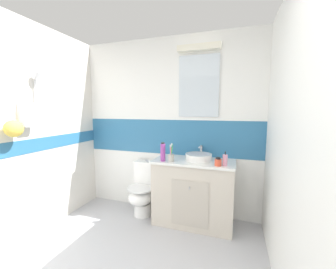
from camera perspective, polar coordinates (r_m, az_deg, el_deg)
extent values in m
cube|color=#B2B2B7|center=(2.39, -10.85, -32.51)|extent=(3.20, 3.48, 0.04)
cube|color=white|center=(3.18, 0.28, -12.73)|extent=(3.20, 0.10, 0.85)
cube|color=teal|center=(3.02, 0.26, -0.61)|extent=(3.20, 0.10, 0.50)
cube|color=white|center=(3.03, 0.30, 15.07)|extent=(3.20, 0.10, 1.15)
cube|color=silver|center=(2.85, 8.51, 13.12)|extent=(0.54, 0.02, 0.81)
cube|color=white|center=(2.91, 8.56, 22.80)|extent=(0.57, 0.10, 0.08)
cube|color=silver|center=(2.80, -36.39, 0.53)|extent=(0.10, 3.48, 2.50)
cube|color=teal|center=(2.78, -35.51, -2.98)|extent=(0.01, 3.48, 0.16)
cube|color=white|center=(2.74, -34.52, 4.48)|extent=(0.10, 0.14, 0.26)
cylinder|color=silver|center=(2.85, -32.81, 9.08)|extent=(0.02, 0.02, 0.44)
cylinder|color=silver|center=(2.84, -32.58, 13.59)|extent=(0.10, 0.07, 0.11)
sphere|color=#F2CC4C|center=(2.59, -37.00, 1.32)|extent=(0.17, 0.17, 0.17)
cube|color=white|center=(1.67, 32.65, -2.63)|extent=(0.10, 3.48, 2.50)
cube|color=beige|center=(2.82, 7.14, -15.78)|extent=(1.01, 0.49, 0.82)
cube|color=white|center=(2.68, 7.23, -7.43)|extent=(1.03, 0.51, 0.03)
cube|color=#B6AD9F|center=(2.61, 5.99, -18.64)|extent=(0.45, 0.01, 0.57)
cylinder|color=silver|center=(2.52, 5.97, -14.58)|extent=(0.02, 0.02, 0.03)
cylinder|color=white|center=(2.68, 8.48, -6.19)|extent=(0.34, 0.34, 0.08)
cylinder|color=#B3B3B8|center=(2.67, 8.49, -5.46)|extent=(0.28, 0.28, 0.01)
cylinder|color=silver|center=(2.87, 9.19, -4.58)|extent=(0.03, 0.03, 0.16)
cylinder|color=silver|center=(2.76, 8.90, -3.36)|extent=(0.02, 0.15, 0.02)
cylinder|color=white|center=(3.13, -7.09, -19.79)|extent=(0.24, 0.24, 0.18)
ellipsoid|color=white|center=(3.02, -7.49, -16.70)|extent=(0.34, 0.42, 0.22)
cylinder|color=white|center=(2.97, -7.53, -14.54)|extent=(0.37, 0.37, 0.02)
cube|color=white|center=(3.10, -5.85, -10.48)|extent=(0.36, 0.17, 0.34)
cylinder|color=silver|center=(3.05, -5.89, -7.26)|extent=(0.04, 0.04, 0.02)
cylinder|color=#B2ADA3|center=(2.59, 0.91, -6.49)|extent=(0.07, 0.07, 0.09)
cylinder|color=#3FB259|center=(2.58, 1.03, -4.80)|extent=(0.04, 0.02, 0.19)
cube|color=white|center=(2.57, 1.04, -2.76)|extent=(0.02, 0.02, 0.03)
cylinder|color=#D872BF|center=(2.56, 0.68, -5.08)|extent=(0.02, 0.03, 0.17)
cube|color=white|center=(2.55, 0.68, -3.21)|extent=(0.01, 0.02, 0.03)
cylinder|color=gold|center=(2.59, 0.83, -4.98)|extent=(0.01, 0.02, 0.17)
cube|color=white|center=(2.57, 0.84, -3.13)|extent=(0.01, 0.02, 0.03)
cylinder|color=pink|center=(2.48, 15.57, -6.89)|extent=(0.06, 0.06, 0.13)
cylinder|color=#262626|center=(2.46, 15.63, -5.01)|extent=(0.01, 0.01, 0.04)
cylinder|color=#262626|center=(2.44, 15.63, -4.65)|extent=(0.01, 0.02, 0.01)
cylinder|color=#993F99|center=(2.59, -1.43, -5.01)|extent=(0.06, 0.06, 0.22)
cylinder|color=black|center=(2.57, -1.43, -2.40)|extent=(0.04, 0.04, 0.02)
cylinder|color=#D84C33|center=(2.46, 13.73, -7.53)|extent=(0.08, 0.08, 0.08)
cylinder|color=black|center=(2.45, 13.76, -6.42)|extent=(0.06, 0.06, 0.02)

